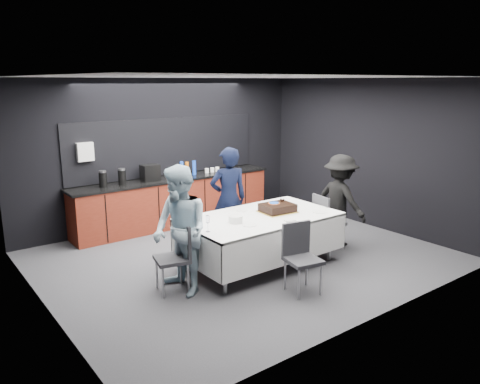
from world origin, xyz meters
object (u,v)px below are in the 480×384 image
(chair_near, at_px, (300,252))
(plate_stack, at_px, (236,219))
(person_center, at_px, (228,199))
(person_right, at_px, (340,200))
(cake_assembly, at_px, (277,208))
(chair_left, at_px, (177,252))
(champagne_flute, at_px, (208,220))
(person_left, at_px, (180,231))
(chair_right, at_px, (326,218))
(party_table, at_px, (260,225))

(chair_near, bearing_deg, plate_stack, 110.31)
(person_center, height_order, person_right, person_center)
(cake_assembly, height_order, plate_stack, cake_assembly)
(cake_assembly, relative_size, chair_near, 0.59)
(cake_assembly, distance_m, chair_left, 1.81)
(champagne_flute, relative_size, person_center, 0.13)
(champagne_flute, distance_m, chair_left, 0.58)
(chair_left, bearing_deg, cake_assembly, 0.98)
(chair_left, relative_size, person_left, 0.54)
(cake_assembly, distance_m, person_center, 0.93)
(person_right, bearing_deg, cake_assembly, 85.43)
(person_right, bearing_deg, chair_near, 116.18)
(chair_left, height_order, chair_near, same)
(plate_stack, bearing_deg, person_left, -176.21)
(chair_right, xyz_separation_m, chair_near, (-1.45, -0.89, 0.00))
(cake_assembly, relative_size, person_left, 0.32)
(cake_assembly, distance_m, chair_right, 1.02)
(plate_stack, xyz_separation_m, chair_right, (1.80, -0.07, -0.30))
(person_left, bearing_deg, chair_left, -177.61)
(champagne_flute, xyz_separation_m, chair_near, (0.90, -0.84, -0.40))
(cake_assembly, height_order, chair_left, cake_assembly)
(cake_assembly, xyz_separation_m, chair_left, (-1.78, -0.03, -0.31))
(person_center, distance_m, person_right, 1.90)
(chair_near, distance_m, person_center, 1.92)
(chair_left, bearing_deg, person_right, -1.16)
(cake_assembly, xyz_separation_m, chair_right, (0.96, -0.12, -0.31))
(cake_assembly, xyz_separation_m, person_left, (-1.78, -0.11, 0.01))
(chair_right, bearing_deg, chair_left, 178.16)
(chair_near, height_order, person_center, person_center)
(chair_near, xyz_separation_m, person_right, (1.82, 0.91, 0.24))
(champagne_flute, bearing_deg, plate_stack, 11.75)
(person_right, bearing_deg, chair_right, 93.31)
(party_table, relative_size, chair_left, 2.51)
(plate_stack, bearing_deg, champagne_flute, -168.25)
(party_table, xyz_separation_m, chair_left, (-1.44, -0.03, -0.11))
(chair_right, distance_m, person_right, 0.44)
(cake_assembly, distance_m, chair_near, 1.16)
(party_table, xyz_separation_m, person_left, (-1.43, -0.11, 0.21))
(champagne_flute, bearing_deg, chair_near, -43.11)
(party_table, distance_m, chair_left, 1.44)
(cake_assembly, height_order, chair_right, cake_assembly)
(person_right, bearing_deg, party_table, 86.30)
(plate_stack, distance_m, chair_left, 0.99)
(chair_left, xyz_separation_m, chair_right, (2.74, -0.09, 0.00))
(chair_right, bearing_deg, person_center, 141.67)
(chair_near, height_order, person_left, person_left)
(chair_right, distance_m, person_left, 2.76)
(plate_stack, bearing_deg, chair_left, 178.70)
(cake_assembly, relative_size, person_center, 0.32)
(cake_assembly, relative_size, chair_left, 0.59)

